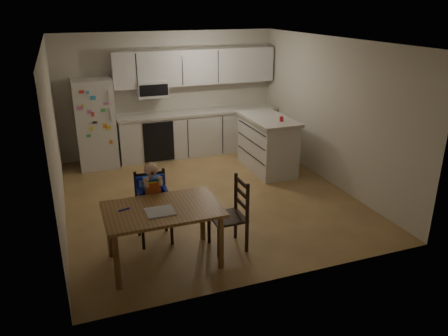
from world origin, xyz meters
name	(u,v)px	position (x,y,z in m)	size (l,w,h in m)	color
room	(198,116)	(0.00, 0.48, 1.25)	(4.52, 5.01, 2.51)	olive
refrigerator	(95,124)	(-1.55, 2.15, 0.85)	(0.72, 0.70, 1.70)	silver
kitchen_run	(196,112)	(0.50, 2.24, 0.88)	(3.37, 0.62, 2.15)	silver
kitchen_island	(267,144)	(1.46, 0.79, 0.52)	(0.73, 1.39, 1.03)	silver
red_cup	(281,119)	(1.56, 0.46, 1.07)	(0.07, 0.07, 0.09)	red
dining_table	(163,215)	(-1.12, -1.69, 0.64)	(1.38, 0.89, 0.74)	brown
napkin	(160,212)	(-1.17, -1.78, 0.74)	(0.33, 0.28, 0.01)	#BCBBC1
toddler_spoon	(123,210)	(-1.56, -1.59, 0.75)	(0.02, 0.02, 0.12)	#1727C6
chair_booster	(152,193)	(-1.12, -1.07, 0.67)	(0.43, 0.43, 1.11)	black
chair_side	(235,209)	(-0.17, -1.63, 0.54)	(0.43, 0.43, 0.95)	black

